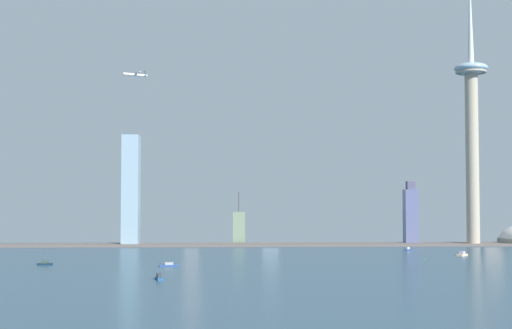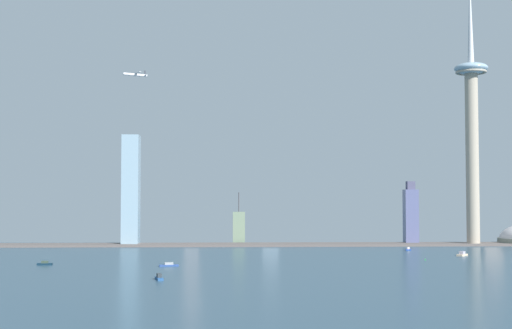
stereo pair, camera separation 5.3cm
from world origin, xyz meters
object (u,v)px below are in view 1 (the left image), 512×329
at_px(observation_tower, 472,118).
at_px(boat_5, 159,277).
at_px(skyscraper_1, 491,218).
at_px(skyscraper_6, 192,180).
at_px(boat_4, 462,254).
at_px(skyscraper_0, 239,228).
at_px(skyscraper_5, 270,225).
at_px(boat_2, 169,265).
at_px(channel_buoy_0, 425,259).
at_px(skyscraper_2, 411,215).
at_px(airplane, 135,75).
at_px(boat_1, 408,249).
at_px(boat_0, 45,264).
at_px(skyscraper_3, 131,190).

height_order(observation_tower, boat_5, observation_tower).
relative_size(skyscraper_1, skyscraper_6, 0.39).
height_order(boat_4, boat_5, boat_4).
height_order(skyscraper_0, skyscraper_6, skyscraper_6).
xyz_separation_m(skyscraper_5, boat_2, (-112.19, -365.35, -22.52)).
distance_m(observation_tower, channel_buoy_0, 306.78).
bearing_deg(skyscraper_2, boat_5, -125.58).
xyz_separation_m(skyscraper_6, airplane, (-73.85, -60.19, 138.72)).
bearing_deg(boat_1, boat_0, -164.67).
distance_m(skyscraper_1, skyscraper_6, 436.14).
bearing_deg(boat_1, boat_2, -153.51).
xyz_separation_m(skyscraper_5, airplane, (-183.28, -51.43, 201.38)).
height_order(observation_tower, skyscraper_2, observation_tower).
xyz_separation_m(boat_5, channel_buoy_0, (243.93, 161.25, -0.64)).
distance_m(skyscraper_3, boat_2, 310.36).
distance_m(observation_tower, skyscraper_2, 149.91).
xyz_separation_m(boat_1, boat_5, (-261.07, -295.59, 0.16)).
xyz_separation_m(skyscraper_5, skyscraper_6, (-109.43, 8.76, 62.67)).
xyz_separation_m(boat_1, airplane, (-333.39, 125.83, 223.70)).
xyz_separation_m(skyscraper_0, skyscraper_5, (44.50, 42.53, 2.12)).
distance_m(skyscraper_5, boat_5, 486.20).
bearing_deg(boat_2, observation_tower, 26.63).
relative_size(skyscraper_0, boat_0, 4.94).
distance_m(skyscraper_6, boat_4, 407.68).
height_order(skyscraper_0, skyscraper_5, skyscraper_0).
distance_m(observation_tower, boat_5, 560.00).
xyz_separation_m(observation_tower, boat_2, (-370.58, -280.14, -164.42)).
relative_size(observation_tower, boat_1, 57.22).
relative_size(boat_0, boat_5, 0.84).
bearing_deg(skyscraper_1, boat_2, -137.94).
bearing_deg(skyscraper_3, boat_4, -26.64).
relative_size(skyscraper_1, boat_1, 11.19).
bearing_deg(boat_2, boat_0, 161.01).
height_order(skyscraper_0, channel_buoy_0, skyscraper_0).
relative_size(skyscraper_3, boat_2, 7.93).
relative_size(observation_tower, skyscraper_3, 2.54).
distance_m(observation_tower, skyscraper_6, 387.82).
bearing_deg(boat_5, observation_tower, 122.68).
bearing_deg(skyscraper_0, observation_tower, -8.02).
xyz_separation_m(skyscraper_0, channel_buoy_0, (177.47, -269.07, -20.68)).
bearing_deg(boat_0, boat_1, -162.18).
bearing_deg(skyscraper_5, boat_1, -49.74).
relative_size(skyscraper_2, skyscraper_3, 0.58).
distance_m(observation_tower, boat_1, 217.18).
bearing_deg(skyscraper_2, skyscraper_3, -178.56).
bearing_deg(skyscraper_1, skyscraper_3, -168.96).
bearing_deg(skyscraper_0, channel_buoy_0, -56.59).
xyz_separation_m(boat_0, boat_1, (375.66, 171.07, 0.09)).
bearing_deg(observation_tower, skyscraper_6, 165.67).
height_order(skyscraper_5, airplane, airplane).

